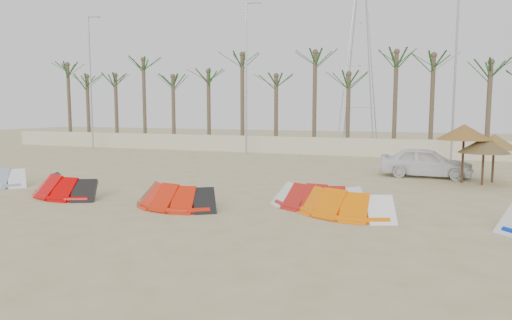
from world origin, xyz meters
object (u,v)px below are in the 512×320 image
at_px(car, 426,162).
at_px(parasol_right, 494,142).
at_px(kite_orange, 342,200).
at_px(parasol_left, 484,145).
at_px(kite_red_right, 320,195).
at_px(kite_red_mid, 179,194).
at_px(parasol_mid, 464,132).
at_px(kite_red_left, 70,184).

bearing_deg(car, parasol_right, -100.85).
xyz_separation_m(kite_orange, parasol_left, (4.88, 7.62, 1.37)).
bearing_deg(parasol_left, car, 144.00).
relative_size(kite_red_right, parasol_left, 1.53).
relative_size(kite_red_mid, parasol_right, 1.54).
xyz_separation_m(parasol_left, parasol_mid, (-0.80, 0.40, 0.54)).
relative_size(kite_red_right, car, 0.77).
height_order(kite_red_left, kite_red_mid, same).
xyz_separation_m(kite_red_mid, parasol_right, (10.90, 9.63, 1.47)).
relative_size(kite_red_mid, kite_orange, 0.86).
bearing_deg(kite_red_left, car, 37.25).
bearing_deg(parasol_mid, kite_red_mid, -136.73).
bearing_deg(kite_orange, kite_red_right, 143.42).
height_order(parasol_mid, parasol_right, parasol_mid).
relative_size(kite_red_left, parasol_left, 1.82).
bearing_deg(kite_red_left, parasol_left, 28.02).
relative_size(kite_red_left, kite_red_mid, 1.15).
relative_size(parasol_left, parasol_mid, 0.81).
height_order(kite_orange, parasol_left, parasol_left).
xyz_separation_m(parasol_left, car, (-2.37, 1.72, -1.05)).
relative_size(kite_red_mid, parasol_left, 1.58).
xyz_separation_m(kite_red_right, car, (3.38, 8.70, 0.32)).
bearing_deg(kite_red_left, parasol_right, 30.04).
relative_size(kite_orange, parasol_right, 1.78).
bearing_deg(parasol_right, parasol_left, -117.29).
distance_m(kite_red_left, parasol_left, 17.57).
xyz_separation_m(kite_red_left, kite_orange, (10.58, 0.60, -0.00)).
xyz_separation_m(kite_red_left, parasol_left, (15.46, 8.23, 1.37)).
bearing_deg(kite_red_right, kite_orange, -36.58).
distance_m(kite_red_right, parasol_mid, 9.09).
distance_m(parasol_left, car, 3.11).
bearing_deg(car, kite_orange, 167.88).
xyz_separation_m(parasol_mid, parasol_right, (1.32, 0.62, -0.44)).
bearing_deg(kite_orange, parasol_right, 57.98).
bearing_deg(kite_red_right, parasol_mid, 56.09).
height_order(kite_orange, car, car).
height_order(kite_red_left, parasol_right, parasol_right).
height_order(kite_red_right, kite_orange, same).
distance_m(kite_orange, parasol_mid, 9.20).
height_order(kite_red_right, parasol_mid, parasol_mid).
bearing_deg(parasol_left, parasol_right, 62.71).
height_order(kite_red_mid, kite_orange, same).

